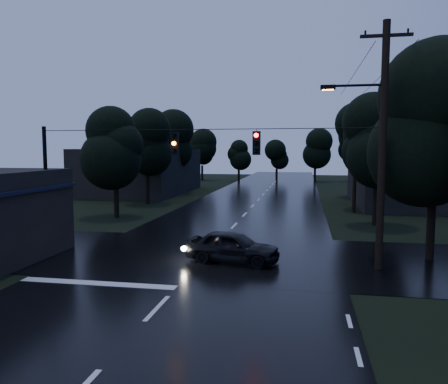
% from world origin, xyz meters
% --- Properties ---
extents(main_road, '(12.00, 120.00, 0.02)m').
position_xyz_m(main_road, '(0.00, 30.00, 0.00)').
color(main_road, black).
rests_on(main_road, ground).
extents(cross_street, '(60.00, 9.00, 0.02)m').
position_xyz_m(cross_street, '(0.00, 12.00, 0.00)').
color(cross_street, black).
rests_on(cross_street, ground).
extents(building_far_right, '(10.00, 14.00, 4.40)m').
position_xyz_m(building_far_right, '(14.00, 34.00, 2.20)').
color(building_far_right, black).
rests_on(building_far_right, ground).
extents(building_far_left, '(10.00, 16.00, 5.00)m').
position_xyz_m(building_far_left, '(-14.00, 40.00, 2.50)').
color(building_far_left, black).
rests_on(building_far_left, ground).
extents(utility_pole_main, '(3.50, 0.30, 10.00)m').
position_xyz_m(utility_pole_main, '(7.41, 11.00, 5.26)').
color(utility_pole_main, black).
rests_on(utility_pole_main, ground).
extents(utility_pole_far, '(2.00, 0.30, 7.50)m').
position_xyz_m(utility_pole_far, '(8.30, 28.00, 3.88)').
color(utility_pole_far, black).
rests_on(utility_pole_far, ground).
extents(anchor_pole_left, '(0.18, 0.18, 6.00)m').
position_xyz_m(anchor_pole_left, '(-7.50, 11.00, 3.00)').
color(anchor_pole_left, black).
rests_on(anchor_pole_left, ground).
extents(span_signals, '(15.00, 0.37, 1.12)m').
position_xyz_m(span_signals, '(0.56, 10.99, 5.24)').
color(span_signals, black).
rests_on(span_signals, ground).
extents(tree_corner_near, '(4.48, 4.48, 9.44)m').
position_xyz_m(tree_corner_near, '(10.00, 13.00, 5.99)').
color(tree_corner_near, black).
rests_on(tree_corner_near, ground).
extents(tree_left_a, '(3.92, 3.92, 8.26)m').
position_xyz_m(tree_left_a, '(-9.00, 22.00, 5.24)').
color(tree_left_a, black).
rests_on(tree_left_a, ground).
extents(tree_left_b, '(4.20, 4.20, 8.85)m').
position_xyz_m(tree_left_b, '(-9.60, 30.00, 5.62)').
color(tree_left_b, black).
rests_on(tree_left_b, ground).
extents(tree_left_c, '(4.48, 4.48, 9.44)m').
position_xyz_m(tree_left_c, '(-10.20, 40.00, 5.99)').
color(tree_left_c, black).
rests_on(tree_left_c, ground).
extents(tree_right_a, '(4.20, 4.20, 8.85)m').
position_xyz_m(tree_right_a, '(9.00, 22.00, 5.62)').
color(tree_right_a, black).
rests_on(tree_right_a, ground).
extents(tree_right_b, '(4.48, 4.48, 9.44)m').
position_xyz_m(tree_right_b, '(9.60, 30.00, 5.99)').
color(tree_right_b, black).
rests_on(tree_right_b, ground).
extents(tree_right_c, '(4.76, 4.76, 10.03)m').
position_xyz_m(tree_right_c, '(10.20, 40.00, 6.37)').
color(tree_right_c, black).
rests_on(tree_right_c, ground).
extents(car, '(4.32, 2.28, 1.40)m').
position_xyz_m(car, '(1.39, 10.98, 0.70)').
color(car, black).
rests_on(car, ground).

